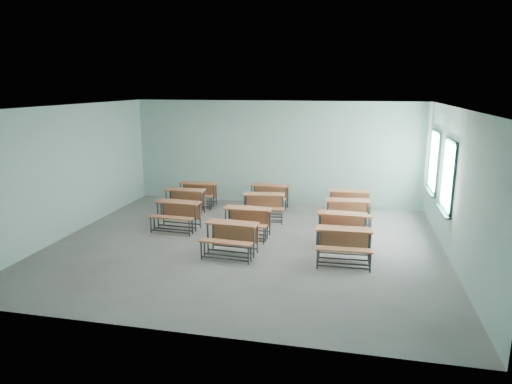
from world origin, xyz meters
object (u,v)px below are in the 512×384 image
at_px(desk_unit_r1c1, 247,218).
at_px(desk_unit_r2c2, 348,209).
at_px(desk_unit_r0c1, 231,234).
at_px(desk_unit_r2c0, 184,198).
at_px(desk_unit_r3c2, 349,199).
at_px(desk_unit_r2c1, 264,203).
at_px(desk_unit_r3c1, 269,193).
at_px(desk_unit_r3c0, 197,191).
at_px(desk_unit_r0c2, 344,241).
at_px(desk_unit_r1c2, 342,224).
at_px(desk_unit_r1c0, 177,211).

xyz_separation_m(desk_unit_r1c1, desk_unit_r2c2, (2.42, 1.33, 0.00)).
height_order(desk_unit_r0c1, desk_unit_r2c0, same).
height_order(desk_unit_r0c1, desk_unit_r2c2, same).
bearing_deg(desk_unit_r0c1, desk_unit_r3c2, 59.64).
distance_m(desk_unit_r2c1, desk_unit_r3c2, 2.49).
bearing_deg(desk_unit_r2c0, desk_unit_r2c2, -3.54).
height_order(desk_unit_r1c1, desk_unit_r3c2, same).
bearing_deg(desk_unit_r3c1, desk_unit_r3c2, -2.55).
bearing_deg(desk_unit_r3c1, desk_unit_r3c0, -172.39).
bearing_deg(desk_unit_r0c2, desk_unit_r2c0, 147.47).
bearing_deg(desk_unit_r2c0, desk_unit_r0c2, -31.35).
relative_size(desk_unit_r1c1, desk_unit_r1c2, 0.99).
distance_m(desk_unit_r2c2, desk_unit_r3c1, 2.75).
bearing_deg(desk_unit_r0c2, desk_unit_r3c1, 119.42).
relative_size(desk_unit_r0c1, desk_unit_r2c2, 0.97).
bearing_deg(desk_unit_r2c0, desk_unit_r3c1, 25.83).
distance_m(desk_unit_r2c1, desk_unit_r3c1, 1.17).
relative_size(desk_unit_r0c1, desk_unit_r0c2, 1.02).
xyz_separation_m(desk_unit_r2c1, desk_unit_r3c2, (2.31, 0.92, 0.00)).
xyz_separation_m(desk_unit_r1c1, desk_unit_r3c0, (-2.17, 2.54, 0.00)).
bearing_deg(desk_unit_r3c2, desk_unit_r3c1, 168.43).
bearing_deg(desk_unit_r1c0, desk_unit_r1c1, -3.12).
height_order(desk_unit_r1c1, desk_unit_r3c1, same).
distance_m(desk_unit_r0c1, desk_unit_r3c0, 4.35).
distance_m(desk_unit_r0c2, desk_unit_r1c0, 4.51).
bearing_deg(desk_unit_r1c2, desk_unit_r2c1, 146.73).
bearing_deg(desk_unit_r3c2, desk_unit_r2c0, -175.01).
height_order(desk_unit_r1c0, desk_unit_r3c0, same).
relative_size(desk_unit_r0c1, desk_unit_r2c1, 0.97).
xyz_separation_m(desk_unit_r1c1, desk_unit_r2c0, (-2.24, 1.58, 0.00)).
xyz_separation_m(desk_unit_r2c1, desk_unit_r2c2, (2.30, -0.20, 0.00)).
relative_size(desk_unit_r1c1, desk_unit_r3c0, 1.00).
height_order(desk_unit_r0c1, desk_unit_r3c2, same).
distance_m(desk_unit_r0c2, desk_unit_r3c0, 5.88).
xyz_separation_m(desk_unit_r1c1, desk_unit_r3c2, (2.43, 2.46, 0.00)).
relative_size(desk_unit_r2c0, desk_unit_r2c1, 0.94).
height_order(desk_unit_r1c0, desk_unit_r3c1, same).
bearing_deg(desk_unit_r2c0, desk_unit_r3c0, 85.64).
height_order(desk_unit_r0c1, desk_unit_r3c0, same).
bearing_deg(desk_unit_r0c1, desk_unit_r1c0, 144.79).
xyz_separation_m(desk_unit_r0c2, desk_unit_r2c2, (0.03, 2.51, 0.00)).
bearing_deg(desk_unit_r3c0, desk_unit_r1c1, -50.83).
distance_m(desk_unit_r0c2, desk_unit_r2c0, 5.38).
height_order(desk_unit_r1c2, desk_unit_r2c2, same).
height_order(desk_unit_r3c1, desk_unit_r3c2, same).
bearing_deg(desk_unit_r0c1, desk_unit_r1c2, 31.79).
bearing_deg(desk_unit_r1c2, desk_unit_r2c0, 162.66).
height_order(desk_unit_r2c0, desk_unit_r3c2, same).
relative_size(desk_unit_r3c1, desk_unit_r3c2, 0.98).
distance_m(desk_unit_r0c2, desk_unit_r1c1, 2.66).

